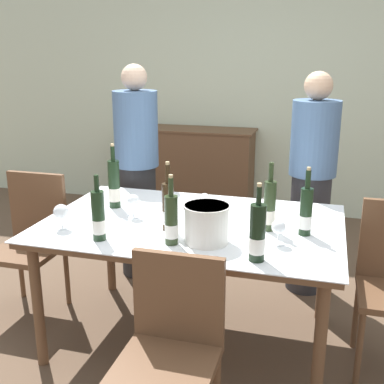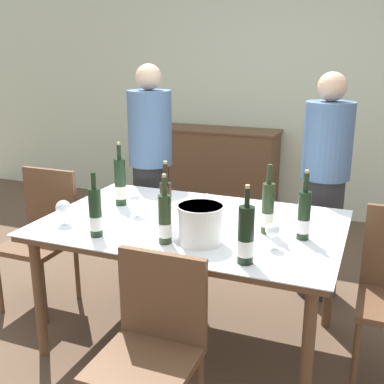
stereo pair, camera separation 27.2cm
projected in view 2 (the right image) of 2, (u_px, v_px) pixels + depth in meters
ground_plane at (192, 338)px, 3.00m from camera, size 12.00×12.00×0.00m
back_wall at (287, 83)px, 4.99m from camera, size 8.00×0.10×2.80m
sideboard_cabinet at (212, 171)px, 5.25m from camera, size 1.44×0.46×0.93m
dining_table at (192, 233)px, 2.80m from camera, size 1.70×1.12×0.77m
ice_bucket at (200, 223)px, 2.45m from camera, size 0.24×0.24×0.20m
wine_bottle_0 at (165, 220)px, 2.44m from camera, size 0.07×0.07×0.37m
wine_bottle_1 at (95, 214)px, 2.53m from camera, size 0.07×0.07×0.35m
wine_bottle_2 at (246, 237)px, 2.21m from camera, size 0.08×0.08×0.38m
wine_bottle_3 at (120, 183)px, 3.05m from camera, size 0.07×0.07×0.41m
wine_bottle_4 at (304, 216)px, 2.49m from camera, size 0.07×0.07×0.37m
wine_bottle_5 at (268, 209)px, 2.58m from camera, size 0.07×0.07×0.38m
wine_bottle_6 at (166, 207)px, 2.63m from camera, size 0.07×0.07×0.39m
wine_glass_0 at (63, 208)px, 2.72m from camera, size 0.09×0.09×0.14m
wine_glass_1 at (207, 201)px, 2.87m from camera, size 0.08×0.08×0.13m
wine_glass_2 at (136, 200)px, 2.86m from camera, size 0.07×0.07×0.14m
wine_glass_3 at (273, 231)px, 2.39m from camera, size 0.07×0.07×0.13m
chair_near_front at (153, 340)px, 2.10m from camera, size 0.42×0.42×0.88m
chair_left_end at (43, 229)px, 3.33m from camera, size 0.42×0.42×0.94m
person_host at (151, 173)px, 3.71m from camera, size 0.33×0.33×1.64m
person_guest_left at (324, 190)px, 3.34m from camera, size 0.33×0.33×1.59m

